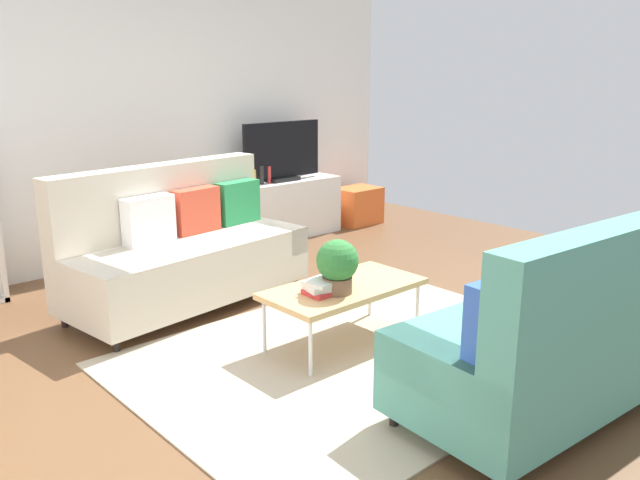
{
  "coord_description": "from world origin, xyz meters",
  "views": [
    {
      "loc": [
        -2.85,
        -3.05,
        1.83
      ],
      "look_at": [
        0.12,
        0.25,
        0.65
      ],
      "focal_mm": 36.31,
      "sensor_mm": 36.0,
      "label": 1
    }
  ],
  "objects_px": {
    "tv_console": "(282,209)",
    "bottle_2": "(269,175)",
    "vase_0": "(235,177)",
    "potted_plant": "(337,265)",
    "couch_green": "(564,333)",
    "storage_trunk": "(358,206)",
    "coffee_table": "(344,289)",
    "bottle_1": "(261,175)",
    "couch_beige": "(182,249)",
    "table_book_0": "(324,291)",
    "tv": "(282,152)",
    "bottle_0": "(254,177)"
  },
  "relations": [
    {
      "from": "tv_console",
      "to": "bottle_2",
      "type": "height_order",
      "value": "bottle_2"
    },
    {
      "from": "vase_0",
      "to": "bottle_2",
      "type": "relative_size",
      "value": 1.0
    },
    {
      "from": "tv_console",
      "to": "potted_plant",
      "type": "bearing_deg",
      "value": -122.02
    },
    {
      "from": "couch_green",
      "to": "storage_trunk",
      "type": "distance_m",
      "value": 4.54
    },
    {
      "from": "coffee_table",
      "to": "potted_plant",
      "type": "height_order",
      "value": "potted_plant"
    },
    {
      "from": "tv_console",
      "to": "vase_0",
      "type": "relative_size",
      "value": 7.66
    },
    {
      "from": "couch_green",
      "to": "bottle_1",
      "type": "xyz_separation_m",
      "value": [
        0.94,
        3.94,
        0.29
      ]
    },
    {
      "from": "couch_beige",
      "to": "bottle_1",
      "type": "distance_m",
      "value": 1.97
    },
    {
      "from": "tv_console",
      "to": "couch_green",
      "type": "bearing_deg",
      "value": -107.3
    },
    {
      "from": "couch_green",
      "to": "tv_console",
      "type": "distance_m",
      "value": 4.17
    },
    {
      "from": "table_book_0",
      "to": "bottle_2",
      "type": "bearing_deg",
      "value": 59.09
    },
    {
      "from": "couch_beige",
      "to": "bottle_2",
      "type": "distance_m",
      "value": 2.05
    },
    {
      "from": "vase_0",
      "to": "bottle_1",
      "type": "bearing_deg",
      "value": -17.87
    },
    {
      "from": "tv",
      "to": "bottle_0",
      "type": "relative_size",
      "value": 5.97
    },
    {
      "from": "tv_console",
      "to": "bottle_1",
      "type": "bearing_deg",
      "value": -172.43
    },
    {
      "from": "coffee_table",
      "to": "vase_0",
      "type": "relative_size",
      "value": 6.02
    },
    {
      "from": "bottle_1",
      "to": "couch_green",
      "type": "bearing_deg",
      "value": -103.4
    },
    {
      "from": "tv_console",
      "to": "tv",
      "type": "xyz_separation_m",
      "value": [
        -0.0,
        -0.02,
        0.63
      ]
    },
    {
      "from": "tv",
      "to": "bottle_1",
      "type": "relative_size",
      "value": 5.02
    },
    {
      "from": "vase_0",
      "to": "storage_trunk",
      "type": "bearing_deg",
      "value": -5.1
    },
    {
      "from": "storage_trunk",
      "to": "bottle_1",
      "type": "relative_size",
      "value": 2.61
    },
    {
      "from": "potted_plant",
      "to": "bottle_1",
      "type": "bearing_deg",
      "value": 62.57
    },
    {
      "from": "tv",
      "to": "bottle_2",
      "type": "height_order",
      "value": "tv"
    },
    {
      "from": "storage_trunk",
      "to": "bottle_2",
      "type": "relative_size",
      "value": 2.85
    },
    {
      "from": "couch_beige",
      "to": "potted_plant",
      "type": "height_order",
      "value": "couch_beige"
    },
    {
      "from": "coffee_table",
      "to": "bottle_0",
      "type": "bearing_deg",
      "value": 66.12
    },
    {
      "from": "bottle_1",
      "to": "tv",
      "type": "bearing_deg",
      "value": 3.8
    },
    {
      "from": "storage_trunk",
      "to": "vase_0",
      "type": "xyz_separation_m",
      "value": [
        -1.68,
        0.15,
        0.51
      ]
    },
    {
      "from": "couch_green",
      "to": "table_book_0",
      "type": "distance_m",
      "value": 1.48
    },
    {
      "from": "storage_trunk",
      "to": "bottle_1",
      "type": "bearing_deg",
      "value": 177.55
    },
    {
      "from": "couch_green",
      "to": "bottle_2",
      "type": "height_order",
      "value": "couch_green"
    },
    {
      "from": "couch_beige",
      "to": "coffee_table",
      "type": "bearing_deg",
      "value": 98.48
    },
    {
      "from": "vase_0",
      "to": "bottle_2",
      "type": "bearing_deg",
      "value": -13.26
    },
    {
      "from": "tv_console",
      "to": "bottle_2",
      "type": "relative_size",
      "value": 7.67
    },
    {
      "from": "couch_beige",
      "to": "tv_console",
      "type": "bearing_deg",
      "value": -156.38
    },
    {
      "from": "couch_green",
      "to": "coffee_table",
      "type": "xyz_separation_m",
      "value": [
        -0.28,
        1.42,
        -0.05
      ]
    },
    {
      "from": "storage_trunk",
      "to": "couch_green",
      "type": "bearing_deg",
      "value": -121.09
    },
    {
      "from": "tv",
      "to": "vase_0",
      "type": "relative_size",
      "value": 5.47
    },
    {
      "from": "potted_plant",
      "to": "bottle_0",
      "type": "bearing_deg",
      "value": 64.35
    },
    {
      "from": "couch_beige",
      "to": "vase_0",
      "type": "bearing_deg",
      "value": -145.42
    },
    {
      "from": "coffee_table",
      "to": "table_book_0",
      "type": "distance_m",
      "value": 0.21
    },
    {
      "from": "potted_plant",
      "to": "bottle_1",
      "type": "height_order",
      "value": "bottle_1"
    },
    {
      "from": "couch_beige",
      "to": "table_book_0",
      "type": "relative_size",
      "value": 8.29
    },
    {
      "from": "coffee_table",
      "to": "bottle_0",
      "type": "xyz_separation_m",
      "value": [
        1.12,
        2.52,
        0.33
      ]
    },
    {
      "from": "tv_console",
      "to": "vase_0",
      "type": "xyz_separation_m",
      "value": [
        -0.58,
        0.05,
        0.41
      ]
    },
    {
      "from": "storage_trunk",
      "to": "bottle_0",
      "type": "relative_size",
      "value": 3.11
    },
    {
      "from": "couch_green",
      "to": "potted_plant",
      "type": "relative_size",
      "value": 5.52
    },
    {
      "from": "storage_trunk",
      "to": "potted_plant",
      "type": "height_order",
      "value": "potted_plant"
    },
    {
      "from": "coffee_table",
      "to": "bottle_2",
      "type": "xyz_separation_m",
      "value": [
        1.32,
        2.52,
        0.34
      ]
    },
    {
      "from": "tv_console",
      "to": "bottle_0",
      "type": "xyz_separation_m",
      "value": [
        -0.4,
        -0.04,
        0.4
      ]
    }
  ]
}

